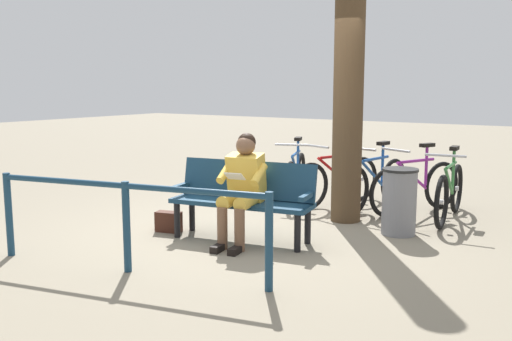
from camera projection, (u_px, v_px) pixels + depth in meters
ground_plane at (232, 234)px, 6.58m from camera, size 40.00×40.00×0.00m
bench at (244, 194)px, 6.33m from camera, size 1.66×0.76×0.87m
person_reading at (243, 183)px, 6.13m from camera, size 0.54×0.81×1.20m
handbag at (169, 222)px, 6.68m from camera, size 0.33×0.21×0.24m
tree_trunk at (349, 83)px, 6.98m from camera, size 0.37×0.37×3.49m
litter_bin at (399, 201)px, 6.54m from camera, size 0.41×0.41×0.77m
bicycle_green at (450, 193)px, 7.22m from camera, size 0.48×1.68×0.94m
bicycle_black at (416, 187)px, 7.64m from camera, size 0.77×1.55×0.94m
bicycle_silver at (375, 184)px, 7.85m from camera, size 0.48×1.67×0.94m
bicycle_purple at (337, 180)px, 8.12m from camera, size 0.68×1.60×0.94m
bicycle_blue at (296, 177)px, 8.44m from camera, size 0.70×1.59×0.94m
railing_fence at (126, 210)px, 5.19m from camera, size 2.79×0.67×0.85m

